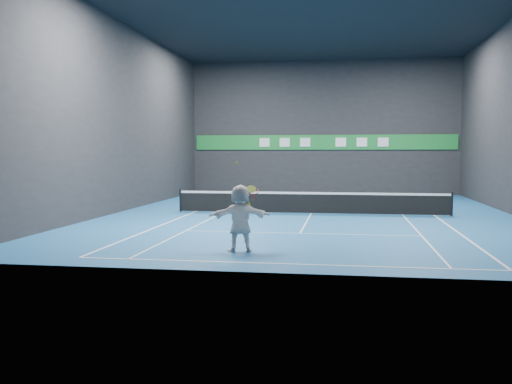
% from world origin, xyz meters
% --- Properties ---
extents(ground, '(26.00, 26.00, 0.00)m').
position_xyz_m(ground, '(0.00, 0.00, 0.00)').
color(ground, '#1A568F').
rests_on(ground, ground).
extents(ceiling, '(26.00, 26.00, 0.00)m').
position_xyz_m(ceiling, '(0.00, 0.00, 9.00)').
color(ceiling, black).
rests_on(ceiling, ground).
extents(wall_back, '(18.00, 0.10, 9.00)m').
position_xyz_m(wall_back, '(0.00, 13.00, 4.50)').
color(wall_back, '#232426').
rests_on(wall_back, ground).
extents(wall_front, '(18.00, 0.10, 9.00)m').
position_xyz_m(wall_front, '(0.00, -13.00, 4.50)').
color(wall_front, '#232426').
rests_on(wall_front, ground).
extents(wall_left, '(0.10, 26.00, 9.00)m').
position_xyz_m(wall_left, '(-9.00, 0.00, 4.50)').
color(wall_left, '#232426').
rests_on(wall_left, ground).
extents(baseline_near, '(10.98, 0.08, 0.01)m').
position_xyz_m(baseline_near, '(0.00, -11.89, 0.00)').
color(baseline_near, white).
rests_on(baseline_near, ground).
extents(baseline_far, '(10.98, 0.08, 0.01)m').
position_xyz_m(baseline_far, '(0.00, 11.89, 0.00)').
color(baseline_far, white).
rests_on(baseline_far, ground).
extents(sideline_doubles_left, '(0.08, 23.78, 0.01)m').
position_xyz_m(sideline_doubles_left, '(-5.49, 0.00, 0.00)').
color(sideline_doubles_left, white).
rests_on(sideline_doubles_left, ground).
extents(sideline_doubles_right, '(0.08, 23.78, 0.01)m').
position_xyz_m(sideline_doubles_right, '(5.49, 0.00, 0.00)').
color(sideline_doubles_right, white).
rests_on(sideline_doubles_right, ground).
extents(sideline_singles_left, '(0.06, 23.78, 0.01)m').
position_xyz_m(sideline_singles_left, '(-4.11, 0.00, 0.00)').
color(sideline_singles_left, white).
rests_on(sideline_singles_left, ground).
extents(sideline_singles_right, '(0.06, 23.78, 0.01)m').
position_xyz_m(sideline_singles_right, '(4.11, 0.00, 0.00)').
color(sideline_singles_right, white).
rests_on(sideline_singles_right, ground).
extents(service_line_near, '(8.23, 0.06, 0.01)m').
position_xyz_m(service_line_near, '(0.00, -6.40, 0.00)').
color(service_line_near, white).
rests_on(service_line_near, ground).
extents(service_line_far, '(8.23, 0.06, 0.01)m').
position_xyz_m(service_line_far, '(0.00, 6.40, 0.00)').
color(service_line_far, white).
rests_on(service_line_far, ground).
extents(center_service_line, '(0.06, 12.80, 0.01)m').
position_xyz_m(center_service_line, '(0.00, 0.00, 0.00)').
color(center_service_line, white).
rests_on(center_service_line, ground).
extents(player, '(1.86, 1.08, 1.91)m').
position_xyz_m(player, '(-1.40, -10.27, 0.96)').
color(player, white).
rests_on(player, ground).
extents(tennis_ball, '(0.07, 0.07, 0.07)m').
position_xyz_m(tennis_ball, '(-1.52, -10.20, 2.53)').
color(tennis_ball, '#BED122').
rests_on(tennis_ball, player).
extents(tennis_net, '(12.50, 0.10, 1.07)m').
position_xyz_m(tennis_net, '(0.00, 0.00, 0.54)').
color(tennis_net, black).
rests_on(tennis_net, ground).
extents(sponsor_banner, '(17.64, 0.11, 1.00)m').
position_xyz_m(sponsor_banner, '(0.00, 12.93, 3.50)').
color(sponsor_banner, '#1C8032').
rests_on(sponsor_banner, wall_back).
extents(tennis_racket, '(0.46, 0.37, 0.72)m').
position_xyz_m(tennis_racket, '(-1.04, -10.22, 1.67)').
color(tennis_racket, '#AF1D12').
rests_on(tennis_racket, player).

